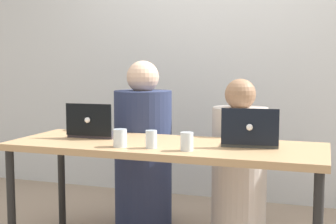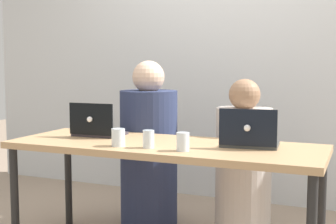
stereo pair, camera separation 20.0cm
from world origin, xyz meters
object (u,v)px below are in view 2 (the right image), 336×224
at_px(laptop_back_left, 97,129).
at_px(water_glass_left, 118,139).
at_px(water_glass_right, 183,143).
at_px(person_on_right, 243,168).
at_px(water_glass_center, 149,140).
at_px(laptop_back_right, 249,139).
at_px(person_on_left, 149,152).

height_order(laptop_back_left, water_glass_left, laptop_back_left).
bearing_deg(laptop_back_left, water_glass_right, 157.03).
bearing_deg(person_on_right, water_glass_center, 77.65).
xyz_separation_m(laptop_back_right, laptop_back_left, (-1.01, 0.02, -0.00)).
bearing_deg(water_glass_left, laptop_back_right, 20.68).
height_order(person_on_right, laptop_back_left, person_on_right).
distance_m(person_on_left, water_glass_center, 0.82).
relative_size(laptop_back_right, water_glass_center, 3.38).
distance_m(person_on_left, water_glass_right, 0.94).
bearing_deg(person_on_right, water_glass_right, 92.68).
distance_m(water_glass_right, water_glass_left, 0.39).
distance_m(laptop_back_right, water_glass_left, 0.74).
bearing_deg(water_glass_right, water_glass_center, 176.52).
relative_size(person_on_right, water_glass_center, 10.73).
height_order(person_on_right, water_glass_center, person_on_right).
relative_size(person_on_left, water_glass_left, 11.80).
bearing_deg(laptop_back_right, water_glass_right, 34.80).
bearing_deg(water_glass_right, laptop_back_right, 40.32).
height_order(laptop_back_left, water_glass_center, laptop_back_left).
relative_size(water_glass_center, water_glass_left, 0.99).
distance_m(person_on_left, laptop_back_right, 1.00).
relative_size(person_on_left, laptop_back_right, 3.54).
bearing_deg(water_glass_left, person_on_right, 53.08).
relative_size(laptop_back_right, water_glass_left, 3.34).
relative_size(person_on_right, laptop_back_left, 3.41).
xyz_separation_m(person_on_right, water_glass_right, (-0.16, -0.73, 0.27)).
distance_m(laptop_back_left, water_glass_right, 0.76).
height_order(person_on_right, laptop_back_right, person_on_right).
xyz_separation_m(laptop_back_left, water_glass_right, (0.71, -0.28, -0.00)).
bearing_deg(person_on_left, laptop_back_right, 162.43).
relative_size(laptop_back_right, laptop_back_left, 1.07).
bearing_deg(water_glass_right, person_on_left, 126.91).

